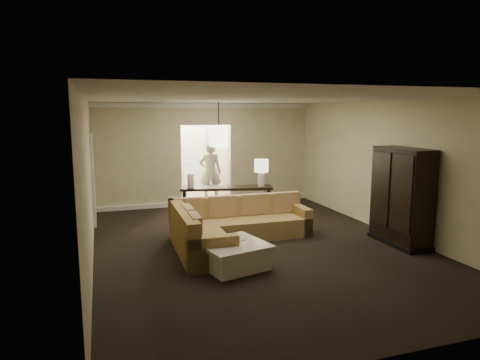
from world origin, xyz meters
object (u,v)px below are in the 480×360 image
object	(u,v)px
console_table	(226,201)
drink_table	(253,213)
person	(210,169)
coffee_table	(233,255)
sectional_sofa	(229,227)
armoire	(401,199)

from	to	relation	value
console_table	drink_table	xyz separation A→B (m)	(0.38, -0.80, -0.14)
drink_table	person	world-z (taller)	person
coffee_table	drink_table	world-z (taller)	drink_table
person	sectional_sofa	bearing A→B (deg)	96.04
armoire	person	world-z (taller)	person
coffee_table	armoire	xyz separation A→B (m)	(3.48, 0.20, 0.69)
coffee_table	person	bearing A→B (deg)	79.51
sectional_sofa	armoire	bearing A→B (deg)	-17.20
coffee_table	console_table	distance (m)	3.06
drink_table	sectional_sofa	bearing A→B (deg)	-132.35
coffee_table	person	size ratio (longest dim) A/B	0.66
console_table	armoire	xyz separation A→B (m)	(2.71, -2.75, 0.41)
coffee_table	drink_table	bearing A→B (deg)	62.03
sectional_sofa	drink_table	world-z (taller)	sectional_sofa
console_table	coffee_table	bearing A→B (deg)	-91.29
console_table	drink_table	world-z (taller)	console_table
sectional_sofa	console_table	xyz separation A→B (m)	(0.44, 1.70, 0.15)
drink_table	person	xyz separation A→B (m)	(-0.17, 3.10, 0.60)
coffee_table	armoire	bearing A→B (deg)	3.29
person	armoire	bearing A→B (deg)	131.68
coffee_table	armoire	world-z (taller)	armoire
armoire	drink_table	xyz separation A→B (m)	(-2.34, 1.95, -0.55)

